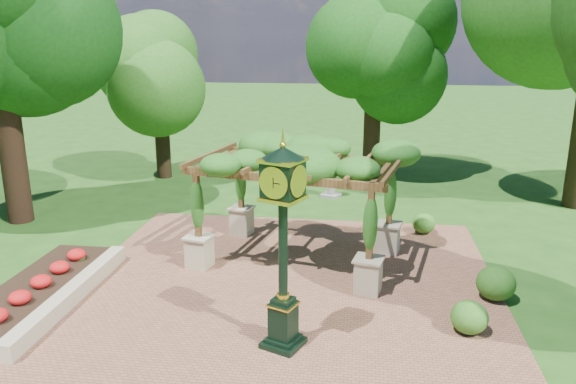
# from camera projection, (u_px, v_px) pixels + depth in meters

# --- Properties ---
(ground) EXTENTS (120.00, 120.00, 0.00)m
(ground) POSITION_uv_depth(u_px,v_px,m) (272.00, 328.00, 11.48)
(ground) COLOR #1E4714
(ground) RESTS_ON ground
(brick_plaza) EXTENTS (10.00, 12.00, 0.04)m
(brick_plaza) POSITION_uv_depth(u_px,v_px,m) (279.00, 305.00, 12.43)
(brick_plaza) COLOR brown
(brick_plaza) RESTS_ON ground
(border_wall) EXTENTS (0.35, 5.00, 0.40)m
(border_wall) POSITION_uv_depth(u_px,v_px,m) (72.00, 295.00, 12.50)
(border_wall) COLOR #C6B793
(border_wall) RESTS_ON ground
(flower_bed) EXTENTS (1.50, 5.00, 0.36)m
(flower_bed) POSITION_uv_depth(u_px,v_px,m) (34.00, 293.00, 12.62)
(flower_bed) COLOR red
(flower_bed) RESTS_ON ground
(pedestal_clock) EXTENTS (1.02, 1.02, 3.96)m
(pedestal_clock) POSITION_uv_depth(u_px,v_px,m) (283.00, 230.00, 10.14)
(pedestal_clock) COLOR black
(pedestal_clock) RESTS_ON brick_plaza
(pergola) EXTENTS (5.62, 4.15, 3.19)m
(pergola) POSITION_uv_depth(u_px,v_px,m) (297.00, 164.00, 14.23)
(pergola) COLOR #BAAD8B
(pergola) RESTS_ON brick_plaza
(sundial) EXTENTS (0.80, 0.80, 1.13)m
(sundial) POSITION_uv_depth(u_px,v_px,m) (331.00, 184.00, 20.69)
(sundial) COLOR gray
(sundial) RESTS_ON ground
(shrub_front) EXTENTS (0.97, 0.97, 0.67)m
(shrub_front) POSITION_uv_depth(u_px,v_px,m) (469.00, 317.00, 11.15)
(shrub_front) COLOR #2D611B
(shrub_front) RESTS_ON brick_plaza
(shrub_mid) EXTENTS (0.98, 0.98, 0.78)m
(shrub_mid) POSITION_uv_depth(u_px,v_px,m) (496.00, 283.00, 12.55)
(shrub_mid) COLOR #255217
(shrub_mid) RESTS_ON brick_plaza
(shrub_back) EXTENTS (0.80, 0.80, 0.61)m
(shrub_back) POSITION_uv_depth(u_px,v_px,m) (424.00, 223.00, 16.79)
(shrub_back) COLOR #33691E
(shrub_back) RESTS_ON brick_plaza
(tree_west_far) EXTENTS (3.64, 3.64, 6.97)m
(tree_west_far) POSITION_uv_depth(u_px,v_px,m) (158.00, 61.00, 22.43)
(tree_west_far) COLOR black
(tree_west_far) RESTS_ON ground
(tree_north) EXTENTS (4.08, 4.08, 7.60)m
(tree_north) POSITION_uv_depth(u_px,v_px,m) (375.00, 50.00, 22.27)
(tree_north) COLOR #331F14
(tree_north) RESTS_ON ground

